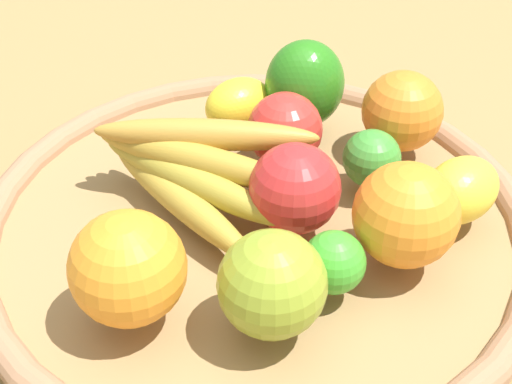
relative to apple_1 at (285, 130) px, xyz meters
The scene contains 14 objects.
ground_plane 0.10m from the apple_1, 114.45° to the left, with size 2.40×2.40×0.00m, color olive.
basket 0.09m from the apple_1, 114.45° to the left, with size 0.46×0.46×0.04m.
apple_1 is the anchor object (origin of this frame).
orange_1 0.15m from the apple_1, 168.69° to the left, with size 0.08×0.08×0.08m, color orange.
apple_2 0.09m from the apple_1, 137.35° to the left, with size 0.07×0.07×0.07m, color red.
banana_bunch 0.09m from the apple_1, 79.46° to the left, with size 0.19×0.14×0.06m.
bell_pepper 0.06m from the apple_1, 64.08° to the right, with size 0.07×0.07×0.08m, color #2B7C1B.
lime_1 0.16m from the apple_1, 145.01° to the left, with size 0.05×0.05×0.05m, color green.
apple_0 0.19m from the apple_1, 129.63° to the left, with size 0.07×0.07×0.07m, color #90A52E.
lime_0 0.08m from the apple_1, 159.44° to the right, with size 0.05×0.05×0.05m, color green.
orange_2 0.11m from the apple_1, 122.92° to the right, with size 0.07×0.07×0.07m, color orange.
lemon_0 0.07m from the apple_1, ahead, with size 0.07×0.05×0.05m, color yellow.
lemon_1 0.16m from the apple_1, 164.97° to the right, with size 0.07×0.05×0.05m, color yellow.
orange_0 0.21m from the apple_1, 102.03° to the left, with size 0.08×0.08×0.08m, color orange.
Camera 1 is at (-0.33, 0.35, 0.44)m, focal length 54.32 mm.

